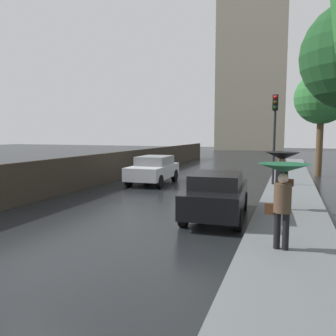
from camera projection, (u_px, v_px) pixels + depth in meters
name	position (u px, v px, depth m)	size (l,w,h in m)	color
ground	(18.00, 267.00, 6.56)	(120.00, 120.00, 0.00)	black
sidewalk_strip	(291.00, 311.00, 4.78)	(2.20, 60.00, 0.14)	slate
car_silver_mid_road	(153.00, 169.00, 17.45)	(1.97, 3.92, 1.45)	#B2B5BA
car_black_far_ahead	(217.00, 194.00, 10.33)	(1.96, 4.05, 1.43)	black
pedestrian_with_umbrella_near	(283.00, 182.00, 7.02)	(1.08, 1.08, 1.87)	black
pedestrian_with_umbrella_far	(282.00, 164.00, 10.78)	(1.08, 1.08, 1.90)	black
traffic_light	(275.00, 123.00, 16.01)	(0.26, 0.39, 4.37)	black
street_tree_near	(322.00, 99.00, 19.98)	(3.20, 3.20, 6.42)	#4C3823
distant_tower	(249.00, 57.00, 53.93)	(11.96, 10.35, 30.24)	#B2A88E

